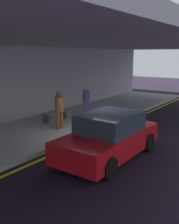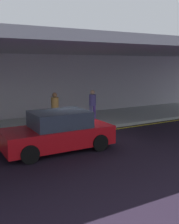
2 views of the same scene
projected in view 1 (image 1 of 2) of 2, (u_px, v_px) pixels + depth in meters
ground_plane at (103, 142)px, 10.37m from camera, size 60.00×60.00×0.00m
sidewalk at (47, 128)px, 12.12m from camera, size 26.00×4.20×0.15m
lane_stripe_yellow at (88, 139)px, 10.79m from camera, size 26.00×0.14×0.01m
ceiling_overhang at (52, 41)px, 11.00m from camera, size 28.00×13.20×0.30m
terminal_back_wall at (13, 85)px, 13.00m from camera, size 26.00×0.30×3.80m
car_red at (109, 137)px, 8.75m from camera, size 4.10×1.92×1.50m
traveler_with_luggage at (86, 100)px, 13.49m from camera, size 0.38×0.38×1.68m
person_waiting_for_ride at (59, 107)px, 11.53m from camera, size 0.38×0.38×1.68m
bench_metal at (55, 114)px, 13.09m from camera, size 1.60×0.50×0.48m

